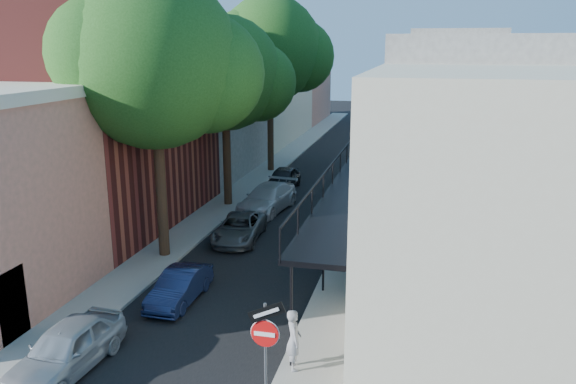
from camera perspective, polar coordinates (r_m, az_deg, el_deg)
The scene contains 15 objects.
road_surface at distance 41.72m, azimuth 4.38°, elevation 2.72°, with size 6.00×64.00×0.01m, color black.
sidewalk_left at distance 42.50m, azimuth -0.96°, elevation 3.07°, with size 2.00×64.00×0.12m, color gray.
sidewalk_right at distance 41.28m, azimuth 9.87°, elevation 2.50°, with size 2.00×64.00×0.12m, color gray.
buildings_left at distance 42.28m, azimuth -8.48°, elevation 9.53°, with size 10.10×59.10×12.00m.
buildings_right at distance 40.10m, azimuth 17.30°, elevation 8.03°, with size 9.80×55.00×10.00m.
sign_post at distance 13.46m, azimuth -2.32°, elevation -14.59°, with size 0.89×0.17×2.99m.
oak_near at distance 22.79m, azimuth -12.20°, elevation 12.51°, with size 7.48×6.80×11.42m.
oak_mid at distance 30.23m, azimuth -5.61°, elevation 11.65°, with size 6.60×6.00×10.20m.
oak_far at distance 38.83m, azimuth -1.09°, elevation 14.15°, with size 7.70×7.00×11.90m.
parked_car_a at distance 16.86m, azimuth -21.58°, elevation -14.56°, with size 1.59×3.94×1.34m, color #9099A0.
parked_car_b at distance 19.96m, azimuth -10.95°, elevation -9.42°, with size 1.18×3.38×1.11m, color #141E40.
parked_car_c at distance 25.62m, azimuth -4.97°, elevation -3.68°, with size 1.89×4.10×1.14m, color #4D5054.
parked_car_d at distance 29.95m, azimuth -2.10°, elevation -0.65°, with size 1.97×4.85×1.41m, color silver.
parked_car_e at distance 34.45m, azimuth -0.49°, elevation 1.36°, with size 1.60×3.98×1.36m, color black.
pedestrian at distance 15.54m, azimuth 0.59°, elevation -14.76°, with size 0.63×0.41×1.71m, color gray.
Camera 1 is at (6.41, -10.31, 8.61)m, focal length 35.00 mm.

